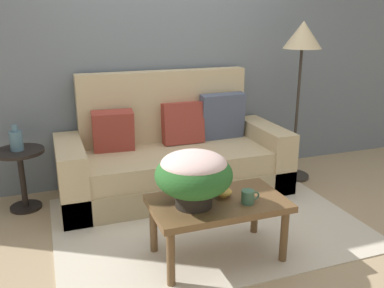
% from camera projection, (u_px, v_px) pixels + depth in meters
% --- Properties ---
extents(ground_plane, '(14.00, 14.00, 0.00)m').
position_uv_depth(ground_plane, '(203.00, 218.00, 3.57)').
color(ground_plane, tan).
extents(wall_back, '(6.40, 0.12, 2.95)m').
position_uv_depth(wall_back, '(163.00, 36.00, 4.14)').
color(wall_back, slate).
rests_on(wall_back, ground).
extents(area_rug, '(2.46, 1.79, 0.01)m').
position_uv_depth(area_rug, '(206.00, 222.00, 3.50)').
color(area_rug, beige).
rests_on(area_rug, ground).
extents(couch, '(2.17, 0.87, 1.15)m').
position_uv_depth(couch, '(173.00, 158.00, 4.04)').
color(couch, tan).
rests_on(couch, ground).
extents(coffee_table, '(0.94, 0.55, 0.45)m').
position_uv_depth(coffee_table, '(218.00, 208.00, 2.90)').
color(coffee_table, brown).
rests_on(coffee_table, ground).
extents(side_table, '(0.42, 0.42, 0.56)m').
position_uv_depth(side_table, '(21.00, 168.00, 3.65)').
color(side_table, black).
rests_on(side_table, ground).
extents(floor_lamp, '(0.38, 0.38, 1.62)m').
position_uv_depth(floor_lamp, '(302.00, 50.00, 4.09)').
color(floor_lamp, '#2D2823').
rests_on(floor_lamp, ground).
extents(potted_plant, '(0.52, 0.52, 0.38)m').
position_uv_depth(potted_plant, '(194.00, 173.00, 2.73)').
color(potted_plant, black).
rests_on(potted_plant, coffee_table).
extents(coffee_mug, '(0.13, 0.09, 0.09)m').
position_uv_depth(coffee_mug, '(248.00, 197.00, 2.82)').
color(coffee_mug, '#3D664C').
rests_on(coffee_mug, coffee_table).
extents(snack_bowl, '(0.13, 0.13, 0.07)m').
position_uv_depth(snack_bowl, '(223.00, 192.00, 2.93)').
color(snack_bowl, gold).
rests_on(snack_bowl, coffee_table).
extents(table_vase, '(0.11, 0.11, 0.23)m').
position_uv_depth(table_vase, '(16.00, 140.00, 3.56)').
color(table_vase, slate).
rests_on(table_vase, side_table).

